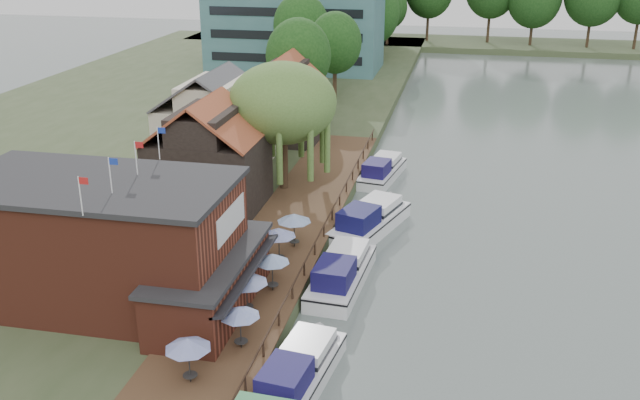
# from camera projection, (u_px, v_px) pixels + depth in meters

# --- Properties ---
(ground) EXTENTS (260.00, 260.00, 0.00)m
(ground) POSITION_uv_depth(u_px,v_px,m) (381.00, 334.00, 39.64)
(ground) COLOR slate
(ground) RESTS_ON ground
(land_bank) EXTENTS (50.00, 140.00, 1.00)m
(land_bank) POSITION_uv_depth(u_px,v_px,m) (147.00, 130.00, 77.16)
(land_bank) COLOR #384728
(land_bank) RESTS_ON ground
(quay_deck) EXTENTS (6.00, 50.00, 0.10)m
(quay_deck) POSITION_uv_depth(u_px,v_px,m) (286.00, 234.00, 49.92)
(quay_deck) COLOR #47301E
(quay_deck) RESTS_ON land_bank
(quay_rail) EXTENTS (0.20, 49.00, 1.00)m
(quay_rail) POSITION_uv_depth(u_px,v_px,m) (325.00, 228.00, 49.69)
(quay_rail) COLOR black
(quay_rail) RESTS_ON land_bank
(pub) EXTENTS (20.00, 11.00, 7.30)m
(pub) POSITION_uv_depth(u_px,v_px,m) (132.00, 244.00, 39.74)
(pub) COLOR maroon
(pub) RESTS_ON land_bank
(hotel_block) EXTENTS (25.40, 12.40, 12.30)m
(hotel_block) POSITION_uv_depth(u_px,v_px,m) (295.00, 27.00, 105.13)
(hotel_block) COLOR #38666B
(hotel_block) RESTS_ON land_bank
(cottage_a) EXTENTS (8.60, 7.60, 8.50)m
(cottage_a) POSITION_uv_depth(u_px,v_px,m) (208.00, 154.00, 53.40)
(cottage_a) COLOR black
(cottage_a) RESTS_ON land_bank
(cottage_b) EXTENTS (9.60, 8.60, 8.50)m
(cottage_b) POSITION_uv_depth(u_px,v_px,m) (216.00, 118.00, 63.10)
(cottage_b) COLOR beige
(cottage_b) RESTS_ON land_bank
(cottage_c) EXTENTS (7.60, 7.60, 8.50)m
(cottage_c) POSITION_uv_depth(u_px,v_px,m) (285.00, 98.00, 70.53)
(cottage_c) COLOR black
(cottage_c) RESTS_ON land_bank
(willow) EXTENTS (8.60, 8.60, 10.43)m
(willow) POSITION_uv_depth(u_px,v_px,m) (283.00, 127.00, 56.74)
(willow) COLOR #476B2D
(willow) RESTS_ON land_bank
(umbrella_0) EXTENTS (2.22, 2.22, 2.38)m
(umbrella_0) POSITION_uv_depth(u_px,v_px,m) (189.00, 360.00, 33.30)
(umbrella_0) COLOR navy
(umbrella_0) RESTS_ON quay_deck
(umbrella_1) EXTENTS (2.09, 2.09, 2.38)m
(umbrella_1) POSITION_uv_depth(u_px,v_px,m) (240.00, 327.00, 36.03)
(umbrella_1) COLOR #1B3597
(umbrella_1) RESTS_ON quay_deck
(umbrella_2) EXTENTS (2.45, 2.45, 2.38)m
(umbrella_2) POSITION_uv_depth(u_px,v_px,m) (247.00, 293.00, 39.34)
(umbrella_2) COLOR navy
(umbrella_2) RESTS_ON quay_deck
(umbrella_3) EXTENTS (2.09, 2.09, 2.38)m
(umbrella_3) POSITION_uv_depth(u_px,v_px,m) (272.00, 272.00, 41.73)
(umbrella_3) COLOR navy
(umbrella_3) RESTS_ON quay_deck
(umbrella_4) EXTENTS (2.21, 2.21, 2.38)m
(umbrella_4) POSITION_uv_depth(u_px,v_px,m) (279.00, 245.00, 45.23)
(umbrella_4) COLOR navy
(umbrella_4) RESTS_ON quay_deck
(umbrella_5) EXTENTS (2.31, 2.31, 2.38)m
(umbrella_5) POSITION_uv_depth(u_px,v_px,m) (294.00, 230.00, 47.44)
(umbrella_5) COLOR navy
(umbrella_5) RESTS_ON quay_deck
(cruiser_0) EXTENTS (4.10, 9.50, 2.20)m
(cruiser_0) POSITION_uv_depth(u_px,v_px,m) (298.00, 367.00, 34.81)
(cruiser_0) COLOR silver
(cruiser_0) RESTS_ON ground
(cruiser_1) EXTENTS (3.78, 9.93, 2.36)m
(cruiser_1) POSITION_uv_depth(u_px,v_px,m) (342.00, 268.00, 44.67)
(cruiser_1) COLOR silver
(cruiser_1) RESTS_ON ground
(cruiser_2) EXTENTS (6.12, 10.53, 2.43)m
(cruiser_2) POSITION_uv_depth(u_px,v_px,m) (370.00, 216.00, 52.51)
(cruiser_2) COLOR white
(cruiser_2) RESTS_ON ground
(cruiser_3) EXTENTS (4.32, 9.38, 2.15)m
(cruiser_3) POSITION_uv_depth(u_px,v_px,m) (382.00, 168.00, 63.42)
(cruiser_3) COLOR white
(cruiser_3) RESTS_ON ground
(bank_tree_0) EXTENTS (7.02, 7.02, 11.21)m
(bank_tree_0) POSITION_uv_depth(u_px,v_px,m) (299.00, 71.00, 76.62)
(bank_tree_0) COLOR #143811
(bank_tree_0) RESTS_ON land_bank
(bank_tree_1) EXTENTS (6.40, 6.40, 10.82)m
(bank_tree_1) POSITION_uv_depth(u_px,v_px,m) (335.00, 57.00, 85.35)
(bank_tree_1) COLOR #143811
(bank_tree_1) RESTS_ON land_bank
(bank_tree_2) EXTENTS (7.26, 7.26, 12.11)m
(bank_tree_2) POSITION_uv_depth(u_px,v_px,m) (301.00, 40.00, 93.61)
(bank_tree_2) COLOR #143811
(bank_tree_2) RESTS_ON land_bank
(bank_tree_3) EXTENTS (9.00, 9.00, 12.60)m
(bank_tree_3) POSITION_uv_depth(u_px,v_px,m) (371.00, 19.00, 112.15)
(bank_tree_3) COLOR #143811
(bank_tree_3) RESTS_ON land_bank
(bank_tree_4) EXTENTS (6.71, 6.71, 11.18)m
(bank_tree_4) POSITION_uv_depth(u_px,v_px,m) (382.00, 18.00, 119.37)
(bank_tree_4) COLOR #143811
(bank_tree_4) RESTS_ON land_bank
(bank_tree_5) EXTENTS (6.86, 6.86, 10.51)m
(bank_tree_5) POSITION_uv_depth(u_px,v_px,m) (388.00, 14.00, 126.98)
(bank_tree_5) COLOR #143811
(bank_tree_5) RESTS_ON land_bank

